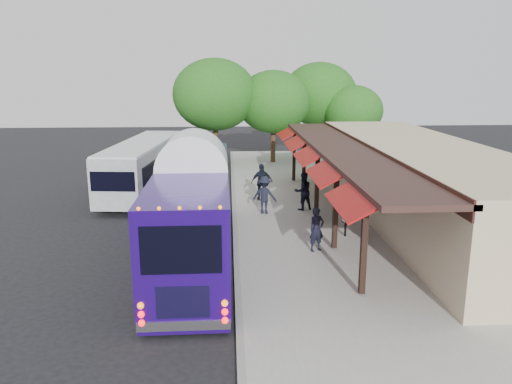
# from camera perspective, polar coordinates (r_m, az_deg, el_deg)

# --- Properties ---
(ground) EXTENTS (90.00, 90.00, 0.00)m
(ground) POSITION_cam_1_polar(r_m,az_deg,el_deg) (18.99, -2.44, -7.19)
(ground) COLOR black
(ground) RESTS_ON ground
(sidewalk) EXTENTS (10.00, 40.00, 0.15)m
(sidewalk) POSITION_cam_1_polar(r_m,az_deg,el_deg) (23.33, 9.82, -3.19)
(sidewalk) COLOR #9E9B93
(sidewalk) RESTS_ON ground
(curb) EXTENTS (0.20, 40.00, 0.16)m
(curb) POSITION_cam_1_polar(r_m,az_deg,el_deg) (22.75, -2.45, -3.43)
(curb) COLOR gray
(curb) RESTS_ON ground
(station_shelter) EXTENTS (8.15, 20.00, 3.60)m
(station_shelter) POSITION_cam_1_polar(r_m,az_deg,el_deg) (23.87, 17.93, 1.12)
(station_shelter) COLOR tan
(station_shelter) RESTS_ON ground
(coach_bus) EXTENTS (2.59, 11.71, 3.73)m
(coach_bus) POSITION_cam_1_polar(r_m,az_deg,el_deg) (18.14, -7.07, -1.64)
(coach_bus) COLOR #200862
(coach_bus) RESTS_ON ground
(city_bus) EXTENTS (3.41, 10.94, 2.89)m
(city_bus) POSITION_cam_1_polar(r_m,az_deg,el_deg) (29.08, -12.73, 3.11)
(city_bus) COLOR gray
(city_bus) RESTS_ON ground
(ped_a) EXTENTS (0.72, 0.61, 1.68)m
(ped_a) POSITION_cam_1_polar(r_m,az_deg,el_deg) (18.83, 6.95, -4.27)
(ped_a) COLOR black
(ped_a) RESTS_ON sidewalk
(ped_b) EXTENTS (1.07, 0.93, 1.85)m
(ped_b) POSITION_cam_1_polar(r_m,az_deg,el_deg) (24.32, 5.39, 0.10)
(ped_b) COLOR black
(ped_b) RESTS_ON sidewalk
(ped_c) EXTENTS (1.17, 0.57, 1.93)m
(ped_c) POSITION_cam_1_polar(r_m,az_deg,el_deg) (26.04, 0.67, 1.15)
(ped_c) COLOR black
(ped_c) RESTS_ON sidewalk
(ped_d) EXTENTS (1.31, 1.01, 1.79)m
(ped_d) POSITION_cam_1_polar(r_m,az_deg,el_deg) (23.60, 0.98, -0.34)
(ped_d) COLOR black
(ped_d) RESTS_ON sidewalk
(sign_board) EXTENTS (0.23, 0.52, 1.19)m
(sign_board) POSITION_cam_1_polar(r_m,az_deg,el_deg) (20.65, 10.22, -2.86)
(sign_board) COLOR black
(sign_board) RESTS_ON sidewalk
(tree_left) EXTENTS (5.36, 5.36, 6.86)m
(tree_left) POSITION_cam_1_polar(r_m,az_deg,el_deg) (36.88, 2.00, 10.25)
(tree_left) COLOR #382314
(tree_left) RESTS_ON ground
(tree_mid) EXTENTS (5.83, 5.83, 7.46)m
(tree_mid) POSITION_cam_1_polar(r_m,az_deg,el_deg) (40.07, 7.24, 11.01)
(tree_mid) COLOR #382314
(tree_mid) RESTS_ON ground
(tree_right) EXTENTS (4.51, 4.51, 5.77)m
(tree_right) POSITION_cam_1_polar(r_m,az_deg,el_deg) (38.63, 11.00, 9.09)
(tree_right) COLOR #382314
(tree_right) RESTS_ON ground
(tree_far) EXTENTS (6.00, 6.00, 7.69)m
(tree_far) POSITION_cam_1_polar(r_m,az_deg,el_deg) (36.20, -4.74, 11.03)
(tree_far) COLOR #382314
(tree_far) RESTS_ON ground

